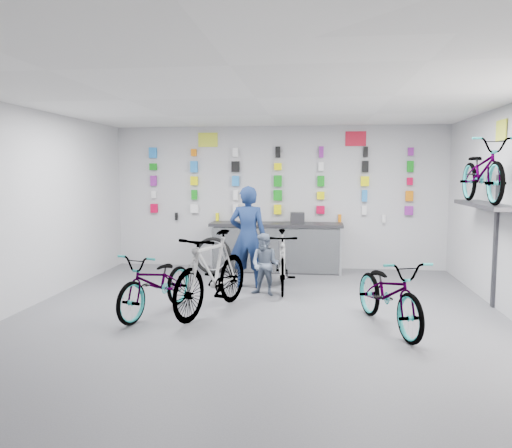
# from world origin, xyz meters

# --- Properties ---
(floor) EXTENTS (8.00, 8.00, 0.00)m
(floor) POSITION_xyz_m (0.00, 0.00, 0.00)
(floor) COLOR #4E4E53
(floor) RESTS_ON ground
(ceiling) EXTENTS (8.00, 8.00, 0.00)m
(ceiling) POSITION_xyz_m (0.00, 0.00, 3.00)
(ceiling) COLOR white
(ceiling) RESTS_ON wall_back
(wall_back) EXTENTS (7.00, 0.00, 7.00)m
(wall_back) POSITION_xyz_m (0.00, 4.00, 1.50)
(wall_back) COLOR silver
(wall_back) RESTS_ON floor
(wall_front) EXTENTS (7.00, 0.00, 7.00)m
(wall_front) POSITION_xyz_m (0.00, -4.00, 1.50)
(wall_front) COLOR silver
(wall_front) RESTS_ON floor
(wall_left) EXTENTS (0.00, 8.00, 8.00)m
(wall_left) POSITION_xyz_m (-3.50, 0.00, 1.50)
(wall_left) COLOR silver
(wall_left) RESTS_ON floor
(counter) EXTENTS (2.70, 0.66, 1.00)m
(counter) POSITION_xyz_m (0.00, 3.54, 0.49)
(counter) COLOR black
(counter) RESTS_ON floor
(merch_wall) EXTENTS (5.57, 0.08, 1.57)m
(merch_wall) POSITION_xyz_m (-0.04, 3.93, 1.79)
(merch_wall) COLOR #C00230
(merch_wall) RESTS_ON wall_back
(wall_bracket) EXTENTS (0.39, 1.90, 2.00)m
(wall_bracket) POSITION_xyz_m (3.33, 1.20, 1.46)
(wall_bracket) COLOR #333338
(wall_bracket) RESTS_ON wall_right
(sign_left) EXTENTS (0.42, 0.02, 0.30)m
(sign_left) POSITION_xyz_m (-1.50, 3.98, 2.72)
(sign_left) COLOR #CFDC31
(sign_left) RESTS_ON wall_back
(sign_right) EXTENTS (0.42, 0.02, 0.30)m
(sign_right) POSITION_xyz_m (1.60, 3.98, 2.72)
(sign_right) COLOR red
(sign_right) RESTS_ON wall_back
(sign_side) EXTENTS (0.02, 0.40, 0.30)m
(sign_side) POSITION_xyz_m (3.48, 1.20, 2.65)
(sign_side) COLOR #CFDC31
(sign_side) RESTS_ON wall_right
(bike_left) EXTENTS (1.09, 1.85, 0.92)m
(bike_left) POSITION_xyz_m (-1.46, 0.24, 0.46)
(bike_left) COLOR gray
(bike_left) RESTS_ON floor
(bike_center) EXTENTS (1.18, 2.04, 1.18)m
(bike_center) POSITION_xyz_m (-0.69, 0.43, 0.59)
(bike_center) COLOR gray
(bike_center) RESTS_ON floor
(bike_right) EXTENTS (1.15, 1.93, 0.96)m
(bike_right) POSITION_xyz_m (1.76, -0.05, 0.48)
(bike_right) COLOR gray
(bike_right) RESTS_ON floor
(bike_service) EXTENTS (0.62, 1.75, 1.03)m
(bike_service) POSITION_xyz_m (0.23, 1.92, 0.52)
(bike_service) COLOR gray
(bike_service) RESTS_ON floor
(bike_wall) EXTENTS (0.63, 1.80, 0.95)m
(bike_wall) POSITION_xyz_m (3.25, 1.20, 2.05)
(bike_wall) COLOR gray
(bike_wall) RESTS_ON wall_bracket
(clerk) EXTENTS (0.67, 0.45, 1.80)m
(clerk) POSITION_xyz_m (-0.38, 2.06, 0.90)
(clerk) COLOR #11214A
(clerk) RESTS_ON floor
(customer) EXTENTS (0.60, 0.53, 1.03)m
(customer) POSITION_xyz_m (-0.03, 1.52, 0.52)
(customer) COLOR slate
(customer) RESTS_ON floor
(spare_wheel) EXTENTS (0.76, 0.27, 0.74)m
(spare_wheel) POSITION_xyz_m (-1.25, 3.17, 0.36)
(spare_wheel) COLOR black
(spare_wheel) RESTS_ON floor
(register) EXTENTS (0.30, 0.32, 0.22)m
(register) POSITION_xyz_m (0.43, 3.55, 1.11)
(register) COLOR black
(register) RESTS_ON counter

